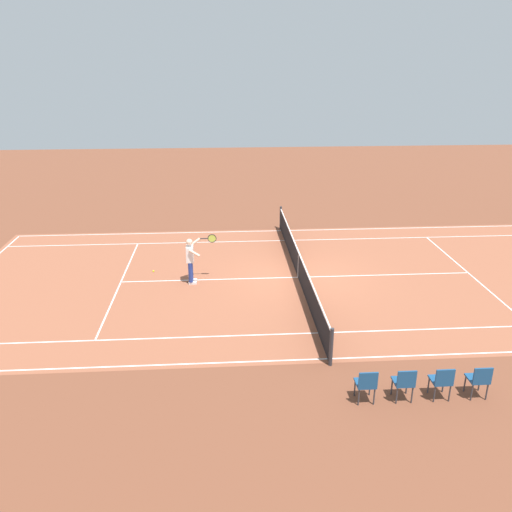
{
  "coord_description": "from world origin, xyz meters",
  "views": [
    {
      "loc": [
        2.7,
        17.12,
        7.43
      ],
      "look_at": [
        1.55,
        0.07,
        0.9
      ],
      "focal_mm": 36.06,
      "sensor_mm": 36.0,
      "label": 1
    }
  ],
  "objects_px": {
    "spectator_chair_3": "(366,383)",
    "spectator_chair_1": "(442,380)",
    "spectator_chair_0": "(479,379)",
    "tennis_net": "(299,265)",
    "tennis_ball": "(154,271)",
    "tennis_player_near": "(191,258)",
    "spectator_chair_2": "(404,382)"
  },
  "relations": [
    {
      "from": "spectator_chair_3",
      "to": "spectator_chair_1",
      "type": "bearing_deg",
      "value": 180.0
    },
    {
      "from": "tennis_net",
      "to": "spectator_chair_2",
      "type": "xyz_separation_m",
      "value": [
        -1.38,
        7.39,
        0.03
      ]
    },
    {
      "from": "spectator_chair_0",
      "to": "spectator_chair_1",
      "type": "distance_m",
      "value": 0.89
    },
    {
      "from": "spectator_chair_1",
      "to": "spectator_chair_3",
      "type": "distance_m",
      "value": 1.78
    },
    {
      "from": "spectator_chair_1",
      "to": "spectator_chair_2",
      "type": "bearing_deg",
      "value": 0.0
    },
    {
      "from": "tennis_player_near",
      "to": "tennis_ball",
      "type": "relative_size",
      "value": 25.71
    },
    {
      "from": "tennis_ball",
      "to": "spectator_chair_3",
      "type": "relative_size",
      "value": 0.08
    },
    {
      "from": "tennis_ball",
      "to": "spectator_chair_2",
      "type": "distance_m",
      "value": 10.66
    },
    {
      "from": "tennis_net",
      "to": "spectator_chair_2",
      "type": "height_order",
      "value": "tennis_net"
    },
    {
      "from": "tennis_player_near",
      "to": "spectator_chair_3",
      "type": "relative_size",
      "value": 1.93
    },
    {
      "from": "spectator_chair_0",
      "to": "spectator_chair_1",
      "type": "xyz_separation_m",
      "value": [
        0.89,
        0.0,
        0.0
      ]
    },
    {
      "from": "spectator_chair_3",
      "to": "spectator_chair_0",
      "type": "bearing_deg",
      "value": 180.0
    },
    {
      "from": "spectator_chair_1",
      "to": "spectator_chair_2",
      "type": "height_order",
      "value": "same"
    },
    {
      "from": "tennis_ball",
      "to": "tennis_net",
      "type": "bearing_deg",
      "value": 170.75
    },
    {
      "from": "tennis_net",
      "to": "spectator_chair_3",
      "type": "height_order",
      "value": "tennis_net"
    },
    {
      "from": "tennis_player_near",
      "to": "spectator_chair_3",
      "type": "distance_m",
      "value": 8.39
    },
    {
      "from": "tennis_net",
      "to": "tennis_ball",
      "type": "bearing_deg",
      "value": -9.25
    },
    {
      "from": "spectator_chair_2",
      "to": "spectator_chair_3",
      "type": "relative_size",
      "value": 1.0
    },
    {
      "from": "spectator_chair_0",
      "to": "spectator_chair_2",
      "type": "height_order",
      "value": "same"
    },
    {
      "from": "spectator_chair_1",
      "to": "spectator_chair_2",
      "type": "distance_m",
      "value": 0.89
    },
    {
      "from": "tennis_player_near",
      "to": "spectator_chair_2",
      "type": "distance_m",
      "value": 8.88
    },
    {
      "from": "tennis_player_near",
      "to": "tennis_ball",
      "type": "xyz_separation_m",
      "value": [
        1.5,
        -1.08,
        -0.9
      ]
    },
    {
      "from": "tennis_ball",
      "to": "spectator_chair_0",
      "type": "relative_size",
      "value": 0.08
    },
    {
      "from": "tennis_net",
      "to": "tennis_player_near",
      "type": "relative_size",
      "value": 6.89
    },
    {
      "from": "spectator_chair_3",
      "to": "spectator_chair_2",
      "type": "bearing_deg",
      "value": 180.0
    },
    {
      "from": "spectator_chair_1",
      "to": "spectator_chair_3",
      "type": "bearing_deg",
      "value": 0.0
    },
    {
      "from": "spectator_chair_0",
      "to": "spectator_chair_1",
      "type": "height_order",
      "value": "same"
    },
    {
      "from": "tennis_net",
      "to": "spectator_chair_0",
      "type": "distance_m",
      "value": 8.03
    },
    {
      "from": "spectator_chair_1",
      "to": "spectator_chair_3",
      "type": "xyz_separation_m",
      "value": [
        1.78,
        0.0,
        0.0
      ]
    },
    {
      "from": "tennis_player_near",
      "to": "spectator_chair_2",
      "type": "bearing_deg",
      "value": 126.06
    },
    {
      "from": "tennis_ball",
      "to": "spectator_chair_3",
      "type": "bearing_deg",
      "value": 125.23
    },
    {
      "from": "tennis_net",
      "to": "tennis_ball",
      "type": "relative_size",
      "value": 177.27
    }
  ]
}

